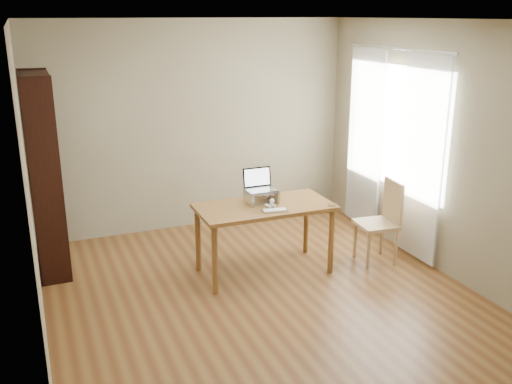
# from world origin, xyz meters

# --- Properties ---
(room) EXTENTS (4.04, 4.54, 2.64)m
(room) POSITION_xyz_m (0.03, 0.01, 1.30)
(room) COLOR #583117
(room) RESTS_ON ground
(bookshelf) EXTENTS (0.30, 0.90, 2.10)m
(bookshelf) POSITION_xyz_m (-1.83, 1.55, 1.05)
(bookshelf) COLOR black
(bookshelf) RESTS_ON ground
(curtains) EXTENTS (0.03, 1.90, 2.25)m
(curtains) POSITION_xyz_m (1.92, 0.80, 1.17)
(curtains) COLOR white
(curtains) RESTS_ON ground
(desk) EXTENTS (1.41, 0.71, 0.75)m
(desk) POSITION_xyz_m (0.24, 0.59, 0.65)
(desk) COLOR brown
(desk) RESTS_ON ground
(laptop_stand) EXTENTS (0.32, 0.25, 0.13)m
(laptop_stand) POSITION_xyz_m (0.24, 0.67, 0.83)
(laptop_stand) COLOR silver
(laptop_stand) RESTS_ON desk
(laptop) EXTENTS (0.31, 0.26, 0.22)m
(laptop) POSITION_xyz_m (0.24, 0.72, 0.94)
(laptop) COLOR silver
(laptop) RESTS_ON laptop_stand
(keyboard) EXTENTS (0.27, 0.14, 0.02)m
(keyboard) POSITION_xyz_m (0.26, 0.37, 0.76)
(keyboard) COLOR silver
(keyboard) RESTS_ON desk
(coaster) EXTENTS (0.10, 0.10, 0.01)m
(coaster) POSITION_xyz_m (0.89, 0.32, 0.75)
(coaster) COLOR brown
(coaster) RESTS_ON desk
(cat) EXTENTS (0.26, 0.49, 0.16)m
(cat) POSITION_xyz_m (0.26, 0.70, 0.82)
(cat) COLOR #4D433D
(cat) RESTS_ON desk
(chair) EXTENTS (0.45, 0.45, 0.92)m
(chair) POSITION_xyz_m (1.55, 0.36, 0.50)
(chair) COLOR tan
(chair) RESTS_ON ground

